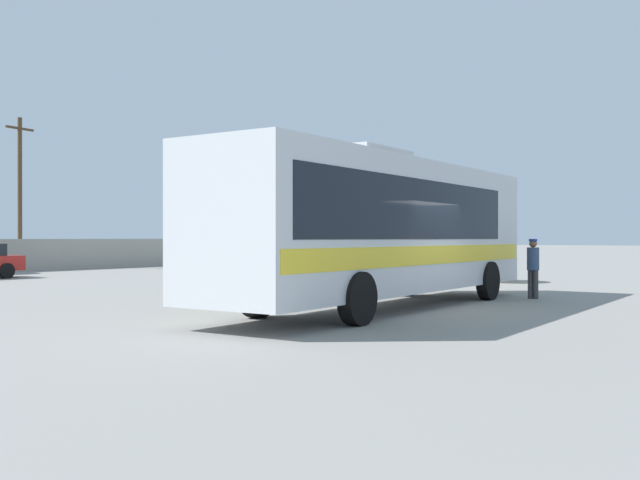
{
  "coord_description": "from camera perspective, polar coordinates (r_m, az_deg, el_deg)",
  "views": [
    {
      "loc": [
        -15.24,
        -7.9,
        1.69
      ],
      "look_at": [
        0.28,
        3.12,
        1.63
      ],
      "focal_mm": 40.68,
      "sensor_mm": 36.0,
      "label": 1
    }
  ],
  "objects": [
    {
      "name": "attendant_by_bus_door",
      "position": [
        20.87,
        16.42,
        -1.87
      ],
      "size": [
        0.35,
        0.35,
        1.65
      ],
      "color": "#38383D",
      "rests_on": "ground_plane"
    },
    {
      "name": "utility_pole_near",
      "position": [
        43.1,
        -22.54,
        3.68
      ],
      "size": [
        1.8,
        0.36,
        8.29
      ],
      "color": "#4C3823",
      "rests_on": "ground_plane"
    },
    {
      "name": "coach_bus_silver_yellow",
      "position": [
        17.22,
        4.79,
        1.15
      ],
      "size": [
        11.95,
        2.98,
        3.72
      ],
      "color": "silver",
      "rests_on": "ground_plane"
    },
    {
      "name": "vendor_umbrella_near_gate_yellow",
      "position": [
        28.29,
        12.31,
        0.39
      ],
      "size": [
        2.47,
        2.47,
        2.16
      ],
      "color": "gray",
      "rests_on": "ground_plane"
    },
    {
      "name": "ground_plane",
      "position": [
        23.58,
        -14.21,
        -3.93
      ],
      "size": [
        300.0,
        300.0,
        0.0
      ],
      "primitive_type": "plane",
      "color": "gray"
    }
  ]
}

